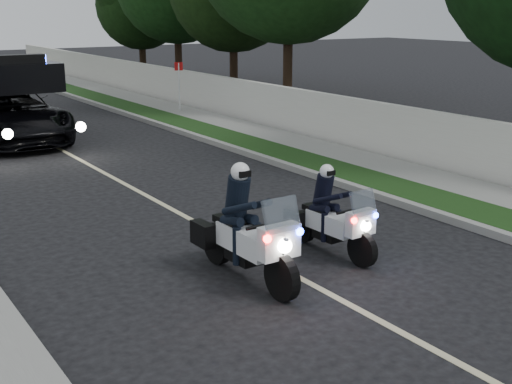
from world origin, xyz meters
The scene contains 14 objects.
ground centered at (0.00, 0.00, 0.00)m, with size 120.00×120.00×0.00m, color black.
curb_right centered at (4.10, 10.00, 0.07)m, with size 0.20×60.00×0.15m, color gray.
grass_verge centered at (4.80, 10.00, 0.08)m, with size 1.20×60.00×0.16m, color #193814.
sidewalk_right centered at (6.10, 10.00, 0.08)m, with size 1.40×60.00×0.16m, color gray.
property_wall centered at (7.10, 10.00, 0.75)m, with size 0.22×60.00×1.50m, color beige.
lane_marking centered at (0.00, 10.00, 0.00)m, with size 0.12×50.00×0.01m, color #BFB78C.
police_moto_left centered at (-0.72, -0.30, 0.00)m, with size 0.75×2.13×1.81m, color silver, non-canonical shape.
police_moto_right centered at (1.08, -0.10, 0.00)m, with size 0.63×1.79×1.52m, color silver, non-canonical shape.
police_suv centered at (-0.89, 12.99, 0.00)m, with size 2.74×5.92×2.88m, color black.
sign_post centered at (6.00, 15.05, 0.00)m, with size 0.32×0.32×2.05m, color #BC0D0F, non-canonical shape.
tree_right_b centered at (9.62, 12.99, 0.00)m, with size 7.25×7.25×12.09m, color #1B4316, non-canonical shape.
tree_right_c centered at (10.13, 17.81, 0.00)m, with size 5.68×5.68×9.46m, color #193510, non-canonical shape.
tree_right_d centered at (10.05, 23.06, 0.00)m, with size 6.05×6.05×10.09m, color #1A4316, non-canonical shape.
tree_right_e centered at (9.75, 26.78, 0.00)m, with size 4.78×4.78×7.97m, color #163310, non-canonical shape.
Camera 1 is at (-5.90, -8.49, 4.03)m, focal length 47.91 mm.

